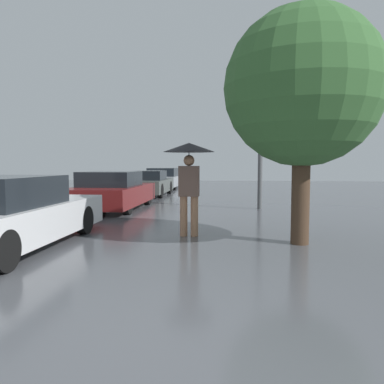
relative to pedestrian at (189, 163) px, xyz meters
name	(u,v)px	position (x,y,z in m)	size (l,w,h in m)	color
ground_plane	(158,352)	(0.27, -4.67, -1.47)	(60.00, 60.00, 0.00)	#4C4F54
pedestrian	(189,163)	(0.00, 0.00, 0.00)	(1.03, 1.03, 1.87)	#9E7051
parked_car_nearest	(7,215)	(-2.97, -1.44, -0.89)	(1.75, 4.51, 1.24)	silver
parked_car_second	(112,191)	(-2.97, 4.29, -0.90)	(1.90, 4.27, 1.21)	maroon
parked_car_third	(149,184)	(-2.89, 9.47, -0.92)	(1.66, 3.84, 1.15)	#4C514C
parked_car_farthest	(164,179)	(-3.16, 14.77, -0.90)	(1.86, 4.43, 1.21)	#9EA3A8
tree	(303,88)	(2.08, -0.54, 1.31)	(2.79, 2.79, 4.19)	#473323
street_lamp	(261,120)	(1.77, 4.71, 1.37)	(0.37, 0.37, 4.38)	#515456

